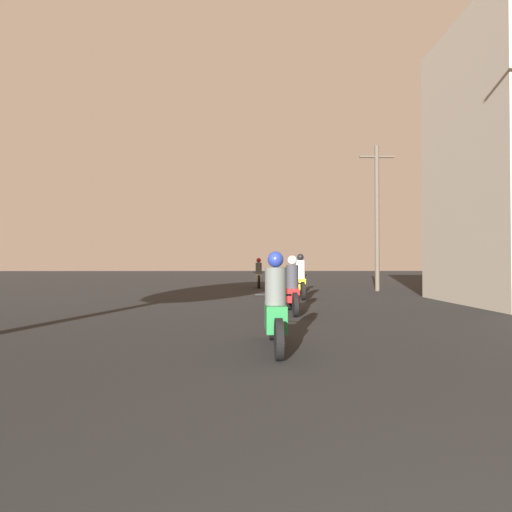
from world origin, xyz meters
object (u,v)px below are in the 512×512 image
at_px(motorcycle_green, 275,310).
at_px(motorcycle_blue, 299,278).
at_px(motorcycle_white, 259,276).
at_px(motorcycle_red, 292,290).
at_px(utility_pole_far, 377,215).
at_px(motorcycle_yellow, 300,281).

relative_size(motorcycle_green, motorcycle_blue, 0.98).
bearing_deg(motorcycle_blue, motorcycle_white, 121.95).
bearing_deg(motorcycle_green, motorcycle_white, 99.09).
xyz_separation_m(motorcycle_red, utility_pole_far, (4.79, 7.89, 2.89)).
bearing_deg(motorcycle_white, motorcycle_yellow, -77.23).
height_order(motorcycle_blue, utility_pole_far, utility_pole_far).
height_order(motorcycle_red, motorcycle_blue, motorcycle_blue).
height_order(motorcycle_yellow, utility_pole_far, utility_pole_far).
relative_size(motorcycle_red, utility_pole_far, 0.30).
distance_m(motorcycle_yellow, utility_pole_far, 6.20).
bearing_deg(motorcycle_green, motorcycle_blue, 90.56).
xyz_separation_m(motorcycle_green, motorcycle_yellow, (1.48, 8.37, 0.05)).
relative_size(motorcycle_green, motorcycle_red, 1.00).
bearing_deg(motorcycle_blue, utility_pole_far, 7.17).
distance_m(motorcycle_yellow, motorcycle_blue, 3.34).
xyz_separation_m(motorcycle_green, motorcycle_blue, (1.87, 11.69, 0.01)).
height_order(motorcycle_green, utility_pole_far, utility_pole_far).
xyz_separation_m(motorcycle_blue, utility_pole_far, (3.65, 0.42, 2.89)).
bearing_deg(motorcycle_yellow, utility_pole_far, 41.69).
bearing_deg(motorcycle_yellow, motorcycle_green, -101.19).
xyz_separation_m(motorcycle_green, motorcycle_white, (0.14, 14.53, 0.02)).
bearing_deg(motorcycle_red, utility_pole_far, 63.82).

